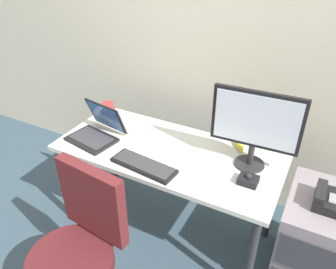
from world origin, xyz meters
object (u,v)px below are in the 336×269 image
monitor_main (256,124)px  file_cabinet (316,243)px  office_chair (81,259)px  desk_phone (330,200)px  banana (239,143)px  laptop (97,131)px  keyboard (144,165)px  coffee_mug (108,108)px  trackball_mouse (248,180)px

monitor_main → file_cabinet: bearing=-7.0°
office_chair → monitor_main: monitor_main is taller
desk_phone → monitor_main: 0.56m
office_chair → banana: bearing=63.9°
desk_phone → laptop: (-1.46, -0.10, 0.07)m
office_chair → monitor_main: 1.19m
file_cabinet → keyboard: size_ratio=1.53×
monitor_main → keyboard: 0.69m
laptop → monitor_main: bearing=10.0°
file_cabinet → keyboard: (-1.02, -0.26, 0.39)m
desk_phone → keyboard: size_ratio=0.47×
banana → desk_phone: bearing=-22.7°
desk_phone → coffee_mug: (-1.60, 0.21, 0.07)m
laptop → trackball_mouse: 1.04m
office_chair → coffee_mug: (-0.52, 0.99, 0.31)m
monitor_main → coffee_mug: size_ratio=5.23×
desk_phone → keyboard: desk_phone is taller
banana → file_cabinet: bearing=-21.1°
coffee_mug → banana: size_ratio=0.51×
office_chair → coffee_mug: office_chair is taller
keyboard → file_cabinet: bearing=14.1°
keyboard → desk_phone: bearing=13.3°
file_cabinet → trackball_mouse: size_ratio=5.87×
office_chair → monitor_main: size_ratio=1.88×
coffee_mug → office_chair: bearing=-62.5°
office_chair → monitor_main: bearing=54.0°
monitor_main → banana: (-0.12, 0.17, -0.26)m
desk_phone → office_chair: office_chair is taller
office_chair → trackball_mouse: 1.00m
desk_phone → banana: (-0.58, 0.24, 0.04)m
monitor_main → trackball_mouse: size_ratio=4.60×
trackball_mouse → desk_phone: bearing=12.5°
laptop → coffee_mug: bearing=113.6°
banana → office_chair: bearing=-116.1°
trackball_mouse → office_chair: bearing=-133.9°
office_chair → laptop: (-0.38, 0.68, 0.32)m
keyboard → banana: banana is taller
file_cabinet → desk_phone: desk_phone is taller
monitor_main → laptop: (-1.00, -0.18, -0.23)m
laptop → office_chair: bearing=-60.7°
desk_phone → file_cabinet: bearing=63.2°
desk_phone → trackball_mouse: 0.43m
office_chair → trackball_mouse: size_ratio=8.64×
keyboard → banana: bearing=48.3°
keyboard → banana: (0.43, 0.48, 0.01)m
desk_phone → laptop: 1.47m
office_chair → coffee_mug: size_ratio=9.81×
coffee_mug → banana: 1.02m
trackball_mouse → banana: size_ratio=0.58×
file_cabinet → monitor_main: 0.81m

